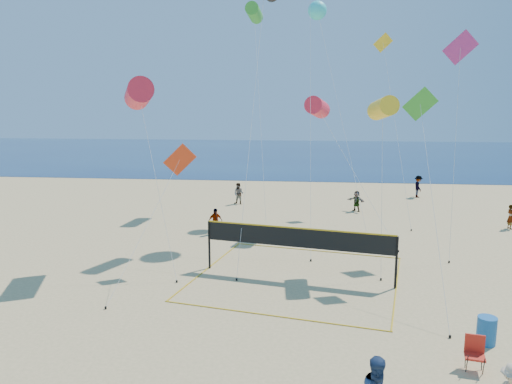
# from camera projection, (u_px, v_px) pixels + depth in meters

# --- Properties ---
(ocean) EXTENTS (140.00, 50.00, 0.03)m
(ocean) POSITION_uv_depth(u_px,v_px,m) (307.00, 154.00, 72.00)
(ocean) COLOR #10224D
(ocean) RESTS_ON ground
(far_person_0) EXTENTS (0.94, 0.81, 1.52)m
(far_person_0) POSITION_uv_depth(u_px,v_px,m) (215.00, 221.00, 28.82)
(far_person_0) COLOR gray
(far_person_0) RESTS_ON ground
(far_person_1) EXTENTS (1.33, 1.14, 1.45)m
(far_person_1) POSITION_uv_depth(u_px,v_px,m) (357.00, 201.00, 34.81)
(far_person_1) COLOR gray
(far_person_1) RESTS_ON ground
(far_person_2) EXTENTS (0.47, 0.61, 1.49)m
(far_person_2) POSITION_uv_depth(u_px,v_px,m) (511.00, 217.00, 29.98)
(far_person_2) COLOR gray
(far_person_2) RESTS_ON ground
(far_person_3) EXTENTS (0.92, 0.81, 1.59)m
(far_person_3) POSITION_uv_depth(u_px,v_px,m) (239.00, 194.00, 37.20)
(far_person_3) COLOR gray
(far_person_3) RESTS_ON ground
(far_person_4) EXTENTS (0.70, 1.16, 1.76)m
(far_person_4) POSITION_uv_depth(u_px,v_px,m) (418.00, 187.00, 39.80)
(far_person_4) COLOR gray
(far_person_4) RESTS_ON ground
(camp_chair) EXTENTS (0.63, 0.75, 1.12)m
(camp_chair) POSITION_uv_depth(u_px,v_px,m) (475.00, 351.00, 14.26)
(camp_chair) COLOR red
(camp_chair) RESTS_ON ground
(trash_barrel) EXTENTS (0.63, 0.63, 0.90)m
(trash_barrel) POSITION_uv_depth(u_px,v_px,m) (487.00, 331.00, 15.79)
(trash_barrel) COLOR #17599B
(trash_barrel) RESTS_ON ground
(volleyball_net) EXTENTS (10.00, 9.88, 2.27)m
(volleyball_net) POSITION_uv_depth(u_px,v_px,m) (298.00, 244.00, 21.53)
(volleyball_net) COLOR black
(volleyball_net) RESTS_ON ground
(kite_0) EXTENTS (3.34, 4.11, 8.68)m
(kite_0) POSITION_uv_depth(u_px,v_px,m) (139.00, 94.00, 22.54)
(kite_0) COLOR #F4273C
(kite_0) RESTS_ON ground
(kite_2) EXTENTS (1.18, 3.32, 7.86)m
(kite_2) POSITION_uv_depth(u_px,v_px,m) (383.00, 108.00, 22.27)
(kite_2) COLOR yellow
(kite_2) RESTS_ON ground
(kite_3) EXTENTS (2.41, 5.35, 5.75)m
(kite_3) POSITION_uv_depth(u_px,v_px,m) (176.00, 167.00, 22.27)
(kite_3) COLOR #F63E16
(kite_3) RESTS_ON ground
(kite_4) EXTENTS (1.47, 6.56, 8.22)m
(kite_4) POSITION_uv_depth(u_px,v_px,m) (422.00, 116.00, 20.81)
(kite_4) COLOR green
(kite_4) RESTS_ON ground
(kite_5) EXTENTS (1.75, 3.12, 11.09)m
(kite_5) POSITION_uv_depth(u_px,v_px,m) (460.00, 58.00, 24.70)
(kite_5) COLOR #BD2F7C
(kite_5) RESTS_ON ground
(kite_7) EXTENTS (3.81, 8.27, 14.05)m
(kite_7) POSITION_uv_depth(u_px,v_px,m) (317.00, 11.00, 32.58)
(kite_7) COLOR #36DEE0
(kite_7) RESTS_ON ground
(kite_8) EXTENTS (2.15, 8.93, 14.33)m
(kite_8) POSITION_uv_depth(u_px,v_px,m) (254.00, 13.00, 35.02)
(kite_8) COLOR green
(kite_8) RESTS_ON ground
(kite_9) EXTENTS (1.89, 7.14, 12.26)m
(kite_9) POSITION_uv_depth(u_px,v_px,m) (385.00, 58.00, 34.07)
(kite_9) COLOR yellow
(kite_9) RESTS_ON ground
(kite_10) EXTENTS (5.03, 6.06, 7.91)m
(kite_10) POSITION_uv_depth(u_px,v_px,m) (317.00, 108.00, 29.20)
(kite_10) COLOR #F4273C
(kite_10) RESTS_ON ground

